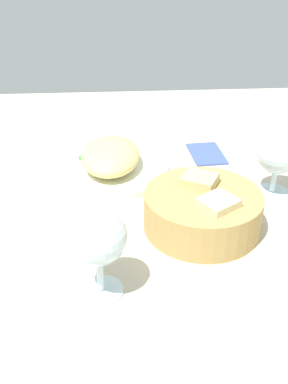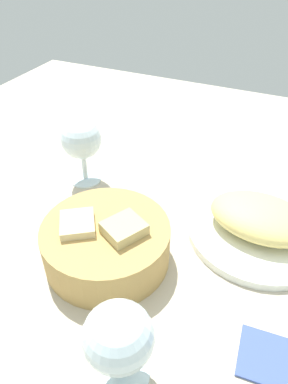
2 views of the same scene
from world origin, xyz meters
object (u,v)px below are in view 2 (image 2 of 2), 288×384
at_px(wine_glass_far, 119,339).
at_px(folded_napkin, 285,363).
at_px(bread_basket, 106,242).
at_px(plate, 257,231).
at_px(wine_glass_near, 81,142).

distance_m(wine_glass_far, folded_napkin, 0.21).
bearing_deg(wine_glass_far, bread_basket, -55.74).
bearing_deg(plate, wine_glass_far, 71.56).
relative_size(bread_basket, wine_glass_near, 1.46).
distance_m(plate, folded_napkin, 0.23).
bearing_deg(plate, wine_glass_near, -2.60).
distance_m(bread_basket, folded_napkin, 0.29).
xyz_separation_m(wine_glass_far, folded_napkin, (-0.17, -0.09, -0.08)).
xyz_separation_m(plate, folded_napkin, (-0.07, 0.21, -0.00)).
xyz_separation_m(bread_basket, folded_napkin, (-0.28, 0.06, -0.03)).
distance_m(plate, wine_glass_near, 0.36).
bearing_deg(bread_basket, wine_glass_far, 124.26).
height_order(plate, bread_basket, bread_basket).
height_order(plate, folded_napkin, plate).
bearing_deg(wine_glass_near, wine_glass_far, 127.65).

